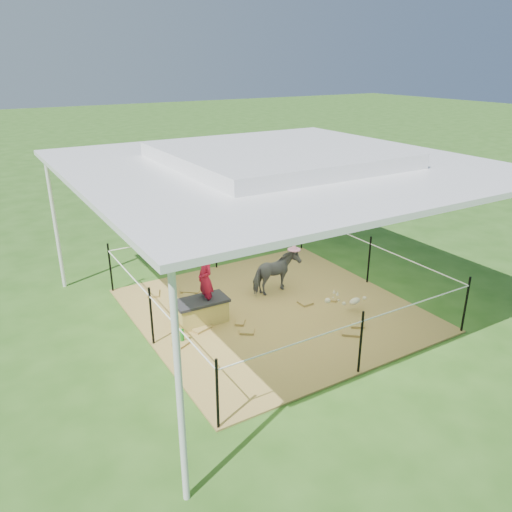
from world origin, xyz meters
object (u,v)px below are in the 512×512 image
woman (205,273)px  pony (276,273)px  straw_bale (201,312)px  trash_barrel (261,187)px  picnic_table_far (258,171)px  distant_person (217,180)px  green_bottle (182,336)px  foal (355,300)px  picnic_table_near (162,184)px

woman → pony: size_ratio=1.07×
straw_bale → trash_barrel: bearing=51.4°
straw_bale → picnic_table_far: 10.70m
straw_bale → distant_person: distant_person is taller
woman → green_bottle: bearing=-53.6°
straw_bale → distant_person: (3.89, 7.09, 0.43)m
foal → straw_bale: bearing=143.7°
green_bottle → distant_person: 8.76m
trash_barrel → distant_person: size_ratio=0.62×
green_bottle → trash_barrel: size_ratio=0.29×
trash_barrel → straw_bale: bearing=-128.6°
pony → distant_person: distant_person is taller
green_bottle → trash_barrel: (5.65, 6.83, 0.26)m
picnic_table_near → straw_bale: bearing=-127.4°
green_bottle → foal: foal is taller
green_bottle → picnic_table_near: picnic_table_near is taller
picnic_table_near → distant_person: 1.93m
foal → pony: bearing=105.9°
green_bottle → foal: 3.10m
woman → pony: bearing=103.1°
woman → picnic_table_near: size_ratio=0.53×
straw_bale → green_bottle: 0.71m
pony → picnic_table_far: (4.64, 8.28, -0.06)m
green_bottle → foal: bearing=-11.0°
woman → green_bottle: 1.10m
woman → picnic_table_near: 8.87m
green_bottle → picnic_table_far: size_ratio=0.13×
foal → trash_barrel: 7.86m
green_bottle → picnic_table_near: 9.49m
woman → distant_person: size_ratio=0.78×
trash_barrel → foal: bearing=-109.4°
foal → trash_barrel: (2.60, 7.42, 0.15)m
pony → trash_barrel: pony is taller
trash_barrel → woman: bearing=-128.1°
trash_barrel → distant_person: 1.43m
green_bottle → pony: pony is taller
picnic_table_far → distant_person: bearing=-152.3°
foal → distant_person: distant_person is taller
foal → distant_person: bearing=66.6°
trash_barrel → distant_person: distant_person is taller
distant_person → foal: bearing=93.1°
green_bottle → picnic_table_far: bearing=52.7°
straw_bale → picnic_table_near: picnic_table_near is taller
woman → green_bottle: size_ratio=4.32×
straw_bale → woman: woman is taller
straw_bale → foal: size_ratio=1.06×
straw_bale → woman: 0.70m
straw_bale → pony: (1.72, 0.33, 0.21)m
foal → woman: bearing=142.8°
straw_bale → pony: pony is taller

